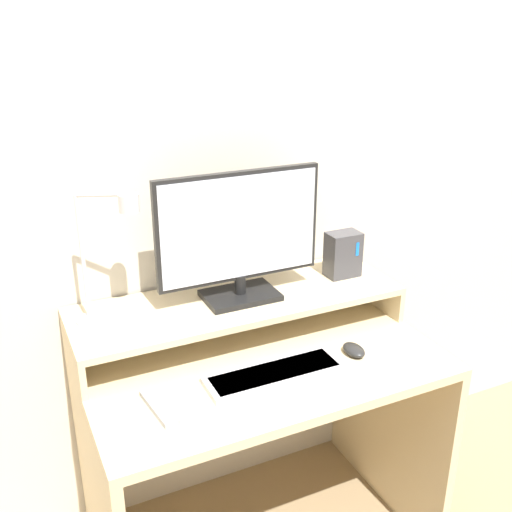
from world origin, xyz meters
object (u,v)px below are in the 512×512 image
Objects in this scene: desk_lamp at (109,244)px; router_dock at (343,254)px; remote_control at (159,408)px; mouse at (354,350)px; monitor at (239,235)px; keyboard at (275,373)px.

desk_lamp reaches higher than router_dock.
desk_lamp is 0.47m from remote_control.
remote_control is (-0.62, -0.02, -0.01)m from mouse.
router_dock reaches higher than mouse.
keyboard is (-0.01, -0.28, -0.33)m from monitor.
mouse is at bearing -114.82° from router_dock.
monitor reaches higher than router_dock.
router_dock is at bearing 21.90° from remote_control.
router_dock is 0.89× the size of remote_control.
mouse is (0.26, -0.27, -0.32)m from monitor.
remote_control is (-0.75, -0.30, -0.19)m from router_dock.
router_dock is at bearing 65.18° from mouse.
monitor is 0.56m from remote_control.
router_dock reaches higher than remote_control.
desk_lamp is 0.79m from mouse.
router_dock is at bearing 0.15° from desk_lamp.
router_dock is (0.39, 0.01, -0.13)m from monitor.
desk_lamp is at bearing 178.44° from monitor.
keyboard is at bearing -37.26° from desk_lamp.
remote_control is (0.03, -0.30, -0.36)m from desk_lamp.
mouse is 0.49× the size of remote_control.
desk_lamp reaches higher than keyboard.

